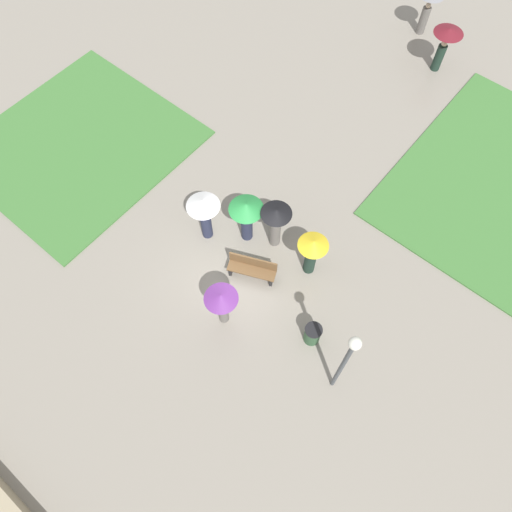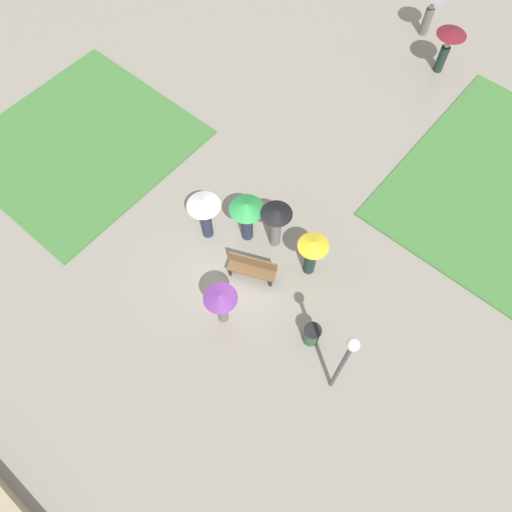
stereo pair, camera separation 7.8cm
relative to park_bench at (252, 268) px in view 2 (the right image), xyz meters
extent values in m
plane|color=gray|center=(-0.62, -0.16, -0.46)|extent=(90.00, 90.00, 0.00)
cube|color=#427A38|center=(-8.32, -0.04, -0.43)|extent=(6.92, 7.34, 0.06)
cube|color=tan|center=(-0.62, -9.05, -0.15)|extent=(45.00, 0.35, 0.62)
cube|color=brown|center=(0.03, -0.06, -0.04)|extent=(1.58, 1.01, 0.05)
cube|color=brown|center=(-0.05, 0.10, 0.21)|extent=(1.43, 0.67, 0.45)
cube|color=#232326|center=(-0.58, -0.33, -0.26)|extent=(0.23, 0.38, 0.40)
cube|color=#232326|center=(0.64, 0.21, -0.26)|extent=(0.23, 0.38, 0.40)
cylinder|color=#474C51|center=(4.02, -1.22, 1.35)|extent=(0.12, 0.12, 3.62)
sphere|color=white|center=(4.02, -1.22, 3.32)|extent=(0.32, 0.32, 0.32)
cylinder|color=#335638|center=(2.74, -0.52, -0.07)|extent=(0.48, 0.48, 0.77)
cylinder|color=black|center=(2.74, -0.52, 0.33)|extent=(0.52, 0.52, 0.03)
cylinder|color=#282D47|center=(-1.05, 0.98, 0.09)|extent=(0.52, 0.52, 1.09)
sphere|color=#997051|center=(-1.05, 0.98, 0.73)|extent=(0.20, 0.20, 0.20)
cylinder|color=#4C4C4F|center=(-1.05, 0.98, 1.01)|extent=(0.02, 0.02, 0.35)
cone|color=#237A38|center=(-1.05, 0.98, 1.31)|extent=(1.10, 1.10, 0.26)
cylinder|color=#1E3328|center=(1.27, 1.31, 0.06)|extent=(0.52, 0.52, 1.03)
sphere|color=#997051|center=(1.27, 1.31, 0.67)|extent=(0.19, 0.19, 0.19)
cylinder|color=#4C4C4F|center=(1.27, 1.31, 0.94)|extent=(0.02, 0.02, 0.35)
cone|color=gold|center=(1.27, 1.31, 1.23)|extent=(0.95, 0.95, 0.23)
cylinder|color=#282D47|center=(-2.11, 0.19, 0.12)|extent=(0.36, 0.36, 1.17)
sphere|color=#997051|center=(-2.11, 0.19, 0.81)|extent=(0.20, 0.20, 0.20)
cylinder|color=#4C4C4F|center=(-2.11, 0.19, 1.08)|extent=(0.02, 0.02, 0.35)
cone|color=white|center=(-2.11, 0.19, 1.40)|extent=(1.06, 1.06, 0.27)
cylinder|color=slate|center=(0.30, -1.71, 0.05)|extent=(0.42, 0.42, 1.01)
sphere|color=tan|center=(0.30, -1.71, 0.67)|extent=(0.22, 0.22, 0.22)
cylinder|color=#4C4C4F|center=(0.30, -1.71, 0.95)|extent=(0.02, 0.02, 0.35)
cone|color=#703389|center=(0.30, -1.71, 1.23)|extent=(0.99, 0.99, 0.21)
cylinder|color=slate|center=(-0.20, 1.39, 0.14)|extent=(0.49, 0.49, 1.20)
sphere|color=tan|center=(-0.20, 1.39, 0.83)|extent=(0.19, 0.19, 0.19)
cylinder|color=#4C4C4F|center=(-0.20, 1.39, 1.11)|extent=(0.02, 0.02, 0.35)
cone|color=black|center=(-0.20, 1.39, 1.38)|extent=(0.98, 0.98, 0.19)
cylinder|color=#1E3328|center=(-0.23, 11.87, 0.10)|extent=(0.50, 0.50, 1.11)
sphere|color=beige|center=(-0.23, 11.87, 0.77)|extent=(0.23, 0.23, 0.23)
cylinder|color=#4C4C4F|center=(-0.23, 11.87, 1.05)|extent=(0.02, 0.02, 0.35)
cone|color=maroon|center=(-0.23, 11.87, 1.33)|extent=(1.14, 1.14, 0.20)
cylinder|color=slate|center=(-1.84, 13.38, 0.12)|extent=(0.50, 0.50, 1.16)
sphere|color=beige|center=(-1.84, 13.38, 0.81)|extent=(0.21, 0.21, 0.21)
cylinder|color=#4C4C4F|center=(-1.84, 13.38, 1.09)|extent=(0.02, 0.02, 0.35)
camera|label=1|loc=(4.49, -5.23, 14.03)|focal=35.00mm
camera|label=2|loc=(4.55, -5.18, 14.03)|focal=35.00mm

